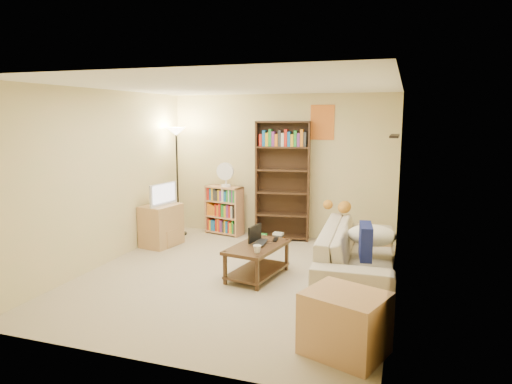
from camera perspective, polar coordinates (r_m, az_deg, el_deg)
room at (r=5.87m, az=-2.65°, el=4.54°), size 4.50×4.54×2.52m
sofa at (r=6.18m, az=12.57°, el=-7.52°), size 2.44×1.13×0.69m
navy_pillow at (r=5.60m, az=13.53°, el=-6.01°), size 0.20×0.47×0.41m
cream_blanket at (r=6.17m, az=14.26°, el=-5.26°), size 0.63×0.45×0.27m
tabby_cat at (r=6.97m, az=10.64°, el=-1.81°), size 0.54×0.21×0.19m
coffee_table at (r=6.12m, az=0.16°, el=-8.04°), size 0.71×1.07×0.44m
laptop at (r=6.12m, az=1.04°, el=-6.40°), size 0.41×0.31×0.03m
laptop_screen at (r=6.16m, az=-0.14°, el=-5.17°), size 0.07×0.33×0.22m
mug at (r=5.74m, az=0.14°, el=-7.14°), size 0.14×0.14×0.10m
tv_remote at (r=6.30m, az=2.46°, el=-5.96°), size 0.08×0.18×0.02m
tv_stand at (r=7.72m, az=-11.76°, el=-4.09°), size 0.56×0.71×0.68m
television at (r=7.61m, az=-11.89°, el=-0.25°), size 0.66×0.31×0.36m
tall_bookshelf at (r=7.84m, az=3.36°, el=1.80°), size 0.95×0.44×2.04m
short_bookshelf at (r=8.28m, az=-3.99°, el=-2.29°), size 0.72×0.41×0.88m
desk_fan at (r=8.11m, az=-3.85°, el=2.28°), size 0.31×0.18×0.44m
floor_lamp at (r=8.19m, az=-9.90°, el=5.23°), size 0.33×0.33×1.93m
side_table at (r=7.00m, az=14.64°, el=-6.52°), size 0.47×0.47×0.47m
end_cabinet at (r=4.35m, az=11.06°, el=-15.79°), size 0.84×0.78×0.57m
book_stacks at (r=7.77m, az=1.86°, el=-5.76°), size 0.44×0.20×0.18m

